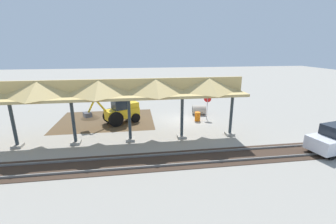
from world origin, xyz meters
name	(u,v)px	position (x,y,z in m)	size (l,w,h in m)	color
ground_plane	(185,120)	(0.00, 0.00, 0.00)	(120.00, 120.00, 0.00)	gray
dirt_work_zone	(106,120)	(7.97, -1.09, 0.00)	(9.38, 7.00, 0.01)	brown
platform_canopy	(99,89)	(7.52, 4.47, 4.18)	(21.86, 3.20, 4.90)	#9E998E
rail_tracks	(212,157)	(0.00, 8.14, 0.03)	(60.00, 2.58, 0.15)	slate
stop_sign	(207,102)	(-2.29, -0.18, 1.80)	(0.69, 0.37, 2.50)	gray
backhoe	(121,110)	(6.40, -0.04, 1.27)	(5.09, 3.45, 2.82)	yellow
dirt_mound	(91,118)	(9.66, -2.07, 0.00)	(4.08, 4.08, 1.25)	brown
concrete_pipe	(199,110)	(-1.89, -1.71, 0.51)	(1.61, 1.28, 1.02)	#9E9384
traffic_barrel	(197,117)	(-1.13, 0.44, 0.45)	(0.56, 0.56, 0.90)	orange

